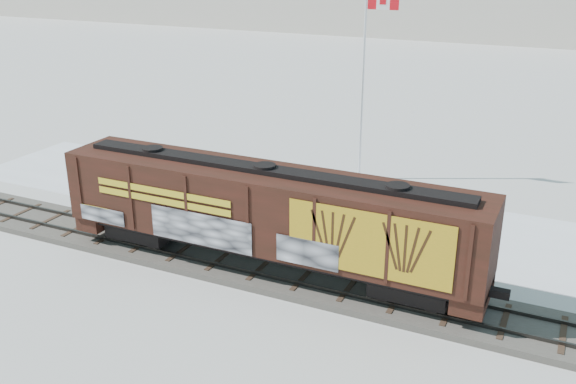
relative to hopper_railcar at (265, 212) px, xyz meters
The scene contains 8 objects.
ground 3.63m from the hopper_railcar, behind, with size 500.00×500.00×0.00m, color white.
rail_track 3.51m from the hopper_railcar, behind, with size 50.00×3.40×0.43m.
parking_strip 8.33m from the hopper_railcar, 106.34° to the left, with size 40.00×8.00×0.03m, color white.
hopper_railcar is the anchor object (origin of this frame).
flagpole 13.24m from the hopper_railcar, 91.49° to the left, with size 2.30×0.90×11.11m.
car_silver 13.07m from the hopper_railcar, 153.54° to the left, with size 1.57×3.90×1.33m, color silver.
car_white 9.76m from the hopper_railcar, 129.38° to the left, with size 1.52×4.35×1.43m, color silver.
car_dark 7.96m from the hopper_railcar, 89.65° to the left, with size 1.76×4.34×1.26m, color black.
Camera 1 is at (13.48, -21.66, 13.08)m, focal length 40.00 mm.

